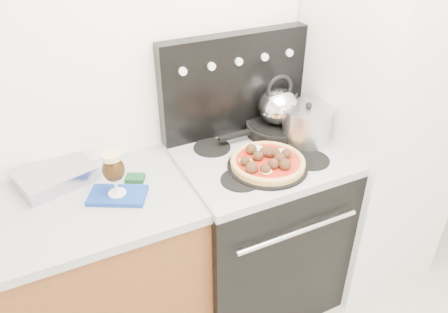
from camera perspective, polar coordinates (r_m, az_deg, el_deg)
room_shell at (r=1.29m, az=22.27°, el=-6.68°), size 3.52×3.01×2.52m
base_cabinet at (r=2.20m, az=-23.38°, el=-17.19°), size 1.45×0.60×0.86m
countertop at (r=1.90m, az=-26.28°, el=-8.14°), size 1.48×0.63×0.04m
stove_body at (r=2.35m, az=4.19°, el=-9.64°), size 0.76×0.65×0.88m
cooktop at (r=2.08m, az=4.68°, el=-0.14°), size 0.76×0.65×0.04m
backguard at (r=2.16m, az=1.31°, el=9.44°), size 0.76×0.08×0.50m
fridge at (r=2.43m, az=19.50°, el=4.47°), size 0.64×0.68×1.90m
foil_sheet at (r=2.03m, az=-21.10°, el=-2.31°), size 0.36×0.31×0.06m
oven_mitt at (r=1.86m, az=-13.72°, el=-4.97°), size 0.27×0.23×0.02m
beer_glass at (r=1.80m, az=-14.15°, el=-2.21°), size 0.11×0.11×0.20m
pizza_pan at (r=1.97m, az=5.71°, el=-1.25°), size 0.43×0.43×0.01m
pizza at (r=1.96m, az=5.75°, el=-0.53°), size 0.41×0.41×0.05m
skillet at (r=2.24m, az=6.89°, el=3.73°), size 0.32×0.32×0.06m
tea_kettle at (r=2.18m, az=7.12°, el=6.86°), size 0.25×0.25×0.22m
stock_pot at (r=2.16m, az=10.73°, el=4.02°), size 0.27×0.27×0.17m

